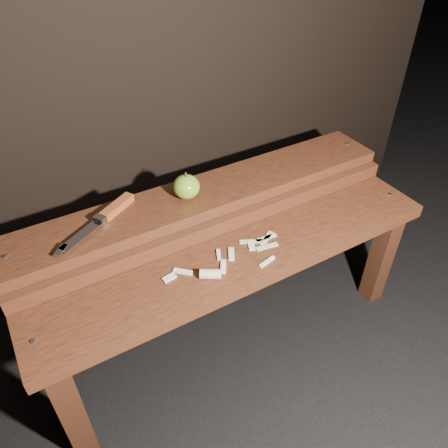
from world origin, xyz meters
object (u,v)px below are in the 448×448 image
bench_front_tier (246,274)px  bench_rear_tier (207,214)px  knife (108,214)px  apple (186,187)px

bench_front_tier → bench_rear_tier: size_ratio=1.00×
bench_front_tier → knife: knife is taller
apple → knife: 0.23m
knife → bench_front_tier: bearing=-41.3°
bench_front_tier → bench_rear_tier: (0.00, 0.23, 0.06)m
apple → bench_rear_tier: bearing=-4.1°
bench_rear_tier → knife: knife is taller
bench_front_tier → bench_rear_tier: 0.23m
knife → bench_rear_tier: bearing=-5.2°
bench_rear_tier → apple: 0.13m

